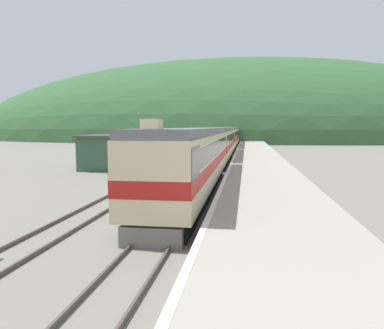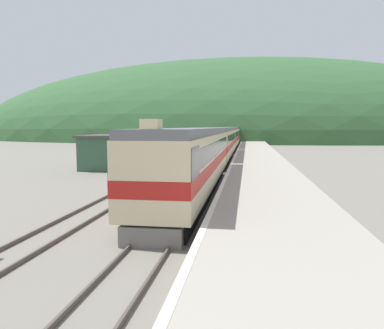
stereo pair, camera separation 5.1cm
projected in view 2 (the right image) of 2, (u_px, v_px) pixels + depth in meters
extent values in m
cube|color=#4C443D|center=(224.00, 151.00, 66.08)|extent=(0.08, 180.00, 0.16)
cube|color=#4C443D|center=(232.00, 151.00, 65.87)|extent=(0.08, 180.00, 0.16)
cube|color=#4C443D|center=(199.00, 151.00, 66.72)|extent=(0.08, 180.00, 0.16)
cube|color=#4C443D|center=(207.00, 151.00, 66.51)|extent=(0.08, 180.00, 0.16)
cube|color=#9E9689|center=(258.00, 159.00, 45.58)|extent=(5.59, 140.00, 0.91)
cube|color=silver|center=(236.00, 155.00, 45.92)|extent=(0.24, 140.00, 0.01)
ellipsoid|color=#335B33|center=(238.00, 139.00, 131.32)|extent=(193.57, 87.11, 54.29)
cube|color=#385B42|center=(127.00, 153.00, 38.32)|extent=(8.18, 5.88, 3.26)
cube|color=#47423D|center=(127.00, 136.00, 38.14)|extent=(8.68, 6.38, 0.24)
cube|color=black|center=(193.00, 188.00, 24.02)|extent=(2.45, 20.57, 0.85)
cube|color=beige|center=(193.00, 158.00, 23.82)|extent=(2.98, 21.89, 3.01)
cube|color=red|center=(193.00, 162.00, 23.85)|extent=(3.01, 21.91, 0.66)
cube|color=black|center=(193.00, 148.00, 23.76)|extent=(3.01, 20.57, 0.90)
cube|color=slate|center=(193.00, 131.00, 23.65)|extent=(2.80, 21.89, 0.40)
cube|color=black|center=(156.00, 162.00, 14.10)|extent=(3.02, 2.20, 1.20)
cube|color=beige|center=(151.00, 124.00, 13.29)|extent=(0.64, 0.80, 0.36)
cube|color=slate|center=(151.00, 237.00, 13.45)|extent=(2.33, 0.40, 0.77)
cube|color=black|center=(220.00, 158.00, 46.29)|extent=(2.45, 20.28, 0.85)
cube|color=beige|center=(220.00, 143.00, 46.09)|extent=(2.98, 21.57, 3.01)
cube|color=red|center=(220.00, 145.00, 46.11)|extent=(3.01, 21.59, 0.66)
cube|color=black|center=(220.00, 138.00, 46.02)|extent=(3.01, 20.28, 0.90)
cube|color=slate|center=(220.00, 129.00, 45.92)|extent=(2.80, 21.57, 0.40)
cube|color=black|center=(229.00, 148.00, 68.40)|extent=(2.45, 20.28, 0.85)
cube|color=beige|center=(229.00, 138.00, 68.20)|extent=(2.98, 21.57, 3.01)
cube|color=red|center=(229.00, 139.00, 68.23)|extent=(3.01, 21.59, 0.66)
cube|color=black|center=(229.00, 134.00, 68.14)|extent=(3.01, 20.28, 0.90)
cube|color=slate|center=(229.00, 128.00, 68.03)|extent=(2.80, 21.57, 0.40)
cube|color=black|center=(233.00, 143.00, 90.51)|extent=(2.45, 20.28, 0.85)
cube|color=beige|center=(234.00, 135.00, 90.31)|extent=(2.98, 21.57, 3.01)
cube|color=red|center=(234.00, 136.00, 90.34)|extent=(3.01, 21.59, 0.66)
cube|color=black|center=(234.00, 132.00, 90.25)|extent=(3.01, 20.28, 0.90)
cube|color=slate|center=(234.00, 128.00, 90.14)|extent=(2.80, 21.57, 0.40)
cube|color=black|center=(195.00, 153.00, 55.87)|extent=(2.46, 45.73, 0.80)
cube|color=#286B47|center=(195.00, 141.00, 55.69)|extent=(2.90, 47.64, 2.83)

